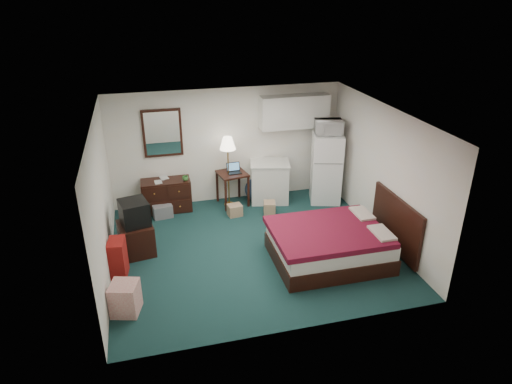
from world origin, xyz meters
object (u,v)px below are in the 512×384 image
object	(u,v)px
desk	(233,188)
tv_stand	(136,238)
dresser	(167,195)
floor_lamp	(228,172)
kitchen_counter	(270,182)
suitcase	(118,258)
bed	(329,245)
fridge	(326,168)

from	to	relation	value
desk	tv_stand	bearing A→B (deg)	-153.88
dresser	floor_lamp	xyz separation A→B (m)	(1.34, -0.07, 0.43)
kitchen_counter	tv_stand	xyz separation A→B (m)	(-2.92, -1.49, -0.15)
dresser	suitcase	distance (m)	2.43
desk	suitcase	size ratio (longest dim) A/B	1.12
floor_lamp	desk	size ratio (longest dim) A/B	2.10
floor_lamp	tv_stand	bearing A→B (deg)	-142.98
floor_lamp	kitchen_counter	size ratio (longest dim) A/B	1.76
desk	tv_stand	distance (m)	2.59
bed	tv_stand	size ratio (longest dim) A/B	3.08
kitchen_counter	tv_stand	size ratio (longest dim) A/B	1.41
fridge	bed	xyz separation A→B (m)	(-0.87, -2.30, -0.46)
fridge	desk	bearing A→B (deg)	-172.75
tv_stand	suitcase	size ratio (longest dim) A/B	0.95
dresser	tv_stand	xyz separation A→B (m)	(-0.66, -1.58, -0.06)
dresser	suitcase	xyz separation A→B (m)	(-0.97, -2.23, -0.02)
fridge	suitcase	xyz separation A→B (m)	(-4.42, -1.85, -0.44)
desk	tv_stand	xyz separation A→B (m)	(-2.09, -1.53, -0.08)
bed	floor_lamp	bearing A→B (deg)	115.95
tv_stand	dresser	bearing A→B (deg)	57.97
desk	fridge	xyz separation A→B (m)	(2.03, -0.33, 0.40)
floor_lamp	tv_stand	size ratio (longest dim) A/B	2.47
dresser	bed	world-z (taller)	dresser
dresser	bed	distance (m)	3.73
tv_stand	suitcase	distance (m)	0.72
dresser	bed	size ratio (longest dim) A/B	0.53
tv_stand	suitcase	world-z (taller)	suitcase
bed	suitcase	size ratio (longest dim) A/B	2.91
desk	bed	distance (m)	2.88
fridge	suitcase	size ratio (longest dim) A/B	2.33
floor_lamp	suitcase	size ratio (longest dim) A/B	2.34
desk	bed	bearing A→B (deg)	-76.31
desk	fridge	distance (m)	2.10
fridge	bed	world-z (taller)	fridge
floor_lamp	suitcase	world-z (taller)	floor_lamp
floor_lamp	fridge	xyz separation A→B (m)	(2.12, -0.31, -0.00)
desk	kitchen_counter	distance (m)	0.84
desk	dresser	bearing A→B (deg)	168.10
dresser	suitcase	size ratio (longest dim) A/B	1.54
floor_lamp	kitchen_counter	world-z (taller)	floor_lamp
floor_lamp	desk	world-z (taller)	floor_lamp
fridge	bed	distance (m)	2.50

